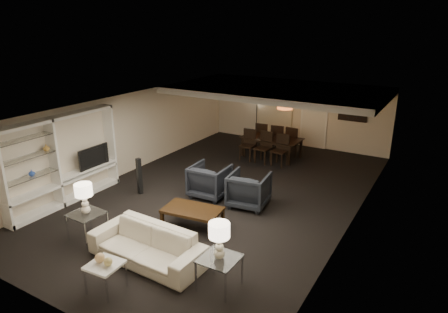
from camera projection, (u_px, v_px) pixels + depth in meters
floor at (224, 193)px, 11.21m from camera, size 11.00×11.00×0.00m
ceiling at (224, 106)px, 10.40m from camera, size 7.00×11.00×0.02m
wall_back at (297, 113)px, 15.28m from camera, size 7.00×0.02×2.50m
wall_front at (48, 244)px, 6.32m from camera, size 7.00×0.02×2.50m
wall_left at (128, 134)px, 12.48m from camera, size 0.02×11.00×2.50m
wall_right at (356, 176)px, 9.12m from camera, size 0.02×11.00×2.50m
ceiling_soffit at (277, 90)px, 13.28m from camera, size 7.00×4.00×0.20m
curtains at (274, 112)px, 15.67m from camera, size 1.50×0.12×2.40m
door at (314, 120)px, 14.99m from camera, size 0.90×0.05×2.10m
painting at (353, 111)px, 14.14m from camera, size 0.95×0.04×0.65m
media_unit at (63, 161)px, 10.30m from camera, size 0.38×3.40×2.35m
pendant_light at (285, 105)px, 13.29m from camera, size 0.52×0.52×0.24m
sofa at (147, 245)px, 7.97m from camera, size 2.47×1.03×0.71m
coffee_table at (193, 218)px, 9.31m from camera, size 1.42×0.94×0.48m
armchair_left at (210, 181)px, 10.92m from camera, size 1.01×1.04×0.91m
armchair_right at (249, 190)px, 10.34m from camera, size 1.09×1.11×0.91m
side_table_left at (88, 226)px, 8.80m from camera, size 0.70×0.70×0.62m
side_table_right at (219, 273)px, 7.17m from camera, size 0.67×0.67×0.62m
table_lamp_left at (84, 199)px, 8.59m from camera, size 0.39×0.39×0.69m
table_lamp_right at (219, 241)px, 6.96m from camera, size 0.40×0.40×0.69m
marble_table at (106, 277)px, 7.10m from camera, size 0.59×0.59×0.56m
gold_gourd_a at (100, 258)px, 7.03m from camera, size 0.18×0.18×0.18m
gold_gourd_b at (108, 262)px, 6.94m from camera, size 0.16×0.16×0.16m
television at (91, 156)px, 11.06m from camera, size 1.01×0.13×0.58m
vase_blue at (32, 173)px, 9.58m from camera, size 0.15×0.15×0.16m
vase_amber at (46, 148)px, 9.81m from camera, size 0.16×0.16×0.17m
floor_speaker at (139, 176)px, 11.05m from camera, size 0.14×0.14×1.04m
dining_table at (271, 148)px, 14.06m from camera, size 2.09×1.25×0.71m
chair_nl at (247, 145)px, 13.76m from camera, size 0.52×0.52×1.06m
chair_nm at (263, 148)px, 13.47m from camera, size 0.54×0.54×1.06m
chair_nr at (280, 151)px, 13.18m from camera, size 0.53×0.53×1.06m
chair_fl at (263, 136)px, 14.82m from camera, size 0.51×0.51×1.06m
chair_fm at (278, 138)px, 14.53m from camera, size 0.55×0.55×1.06m
chair_fr at (294, 141)px, 14.24m from camera, size 0.54×0.54×1.06m
floor_lamp at (257, 119)px, 15.91m from camera, size 0.26×0.26×1.74m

